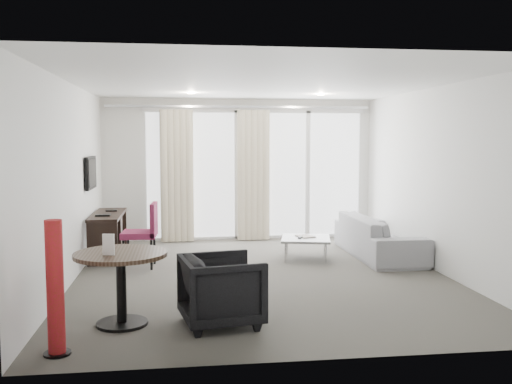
{
  "coord_description": "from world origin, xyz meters",
  "views": [
    {
      "loc": [
        -1.08,
        -7.56,
        1.87
      ],
      "look_at": [
        0.0,
        0.6,
        1.1
      ],
      "focal_mm": 40.0,
      "sensor_mm": 36.0,
      "label": 1
    }
  ],
  "objects": [
    {
      "name": "menu_card",
      "position": [
        -1.79,
        -1.96,
        0.72
      ],
      "size": [
        0.12,
        0.04,
        0.21
      ],
      "primitive_type": null,
      "rotation": [
        0.0,
        0.0,
        -0.19
      ],
      "color": "white",
      "rests_on": "round_table"
    },
    {
      "name": "red_lamp",
      "position": [
        -2.16,
        -2.58,
        0.59
      ],
      "size": [
        0.24,
        0.24,
        1.18
      ],
      "primitive_type": "cylinder",
      "rotation": [
        0.0,
        0.0,
        0.03
      ],
      "color": "maroon",
      "rests_on": "floor"
    },
    {
      "name": "tub_armchair",
      "position": [
        -0.69,
        -1.96,
        0.35
      ],
      "size": [
        0.9,
        0.88,
        0.71
      ],
      "primitive_type": "imported",
      "rotation": [
        0.0,
        0.0,
        1.74
      ],
      "color": "black",
      "rests_on": "floor"
    },
    {
      "name": "terrace_slab",
      "position": [
        0.3,
        4.5,
        -0.06
      ],
      "size": [
        5.6,
        3.0,
        0.12
      ],
      "primitive_type": "cube",
      "color": "#4D4D50",
      "rests_on": "ground"
    },
    {
      "name": "round_table",
      "position": [
        -1.69,
        -1.83,
        0.37
      ],
      "size": [
        1.02,
        1.02,
        0.74
      ],
      "primitive_type": null,
      "rotation": [
        0.0,
        0.0,
        0.11
      ],
      "color": "#37271B",
      "rests_on": "floor"
    },
    {
      "name": "wall_right",
      "position": [
        2.5,
        0.0,
        1.3
      ],
      "size": [
        0.0,
        6.0,
        2.6
      ],
      "primitive_type": "cube",
      "color": "silver",
      "rests_on": "ground"
    },
    {
      "name": "rattan_chair_b",
      "position": [
        1.43,
        5.12,
        0.41
      ],
      "size": [
        0.71,
        0.71,
        0.81
      ],
      "primitive_type": null,
      "rotation": [
        0.0,
        0.0,
        0.35
      ],
      "color": "brown",
      "rests_on": "terrace_slab"
    },
    {
      "name": "window_panel",
      "position": [
        0.3,
        2.98,
        1.2
      ],
      "size": [
        4.0,
        0.02,
        2.38
      ],
      "primitive_type": null,
      "color": "white",
      "rests_on": "ground"
    },
    {
      "name": "curtain_right",
      "position": [
        0.25,
        2.82,
        1.2
      ],
      "size": [
        0.6,
        0.2,
        2.38
      ],
      "primitive_type": null,
      "color": "beige",
      "rests_on": "ground"
    },
    {
      "name": "curtain_left",
      "position": [
        -1.15,
        2.82,
        1.2
      ],
      "size": [
        0.6,
        0.2,
        2.38
      ],
      "primitive_type": null,
      "color": "beige",
      "rests_on": "ground"
    },
    {
      "name": "ceiling",
      "position": [
        0.0,
        0.0,
        2.6
      ],
      "size": [
        5.0,
        6.0,
        0.0
      ],
      "primitive_type": "cube",
      "color": "white",
      "rests_on": "ground"
    },
    {
      "name": "magazine",
      "position": [
        0.85,
        1.13,
        0.36
      ],
      "size": [
        0.32,
        0.35,
        0.02
      ],
      "primitive_type": null,
      "rotation": [
        0.0,
        0.0,
        0.33
      ],
      "color": "gray",
      "rests_on": "coffee_table"
    },
    {
      "name": "downlight_b",
      "position": [
        1.2,
        1.6,
        2.59
      ],
      "size": [
        0.12,
        0.12,
        0.02
      ],
      "primitive_type": "cylinder",
      "color": "#FFE0B2",
      "rests_on": "ceiling"
    },
    {
      "name": "coffee_table",
      "position": [
        0.84,
        1.05,
        0.17
      ],
      "size": [
        0.89,
        0.89,
        0.33
      ],
      "primitive_type": null,
      "rotation": [
        0.0,
        0.0,
        -0.23
      ],
      "color": "gray",
      "rests_on": "floor"
    },
    {
      "name": "balustrade",
      "position": [
        0.3,
        5.95,
        0.5
      ],
      "size": [
        5.5,
        0.06,
        1.05
      ],
      "primitive_type": null,
      "color": "#B2B2B7",
      "rests_on": "terrace_slab"
    },
    {
      "name": "rattan_chair_a",
      "position": [
        1.07,
        4.72,
        0.38
      ],
      "size": [
        0.61,
        0.61,
        0.75
      ],
      "primitive_type": null,
      "rotation": [
        0.0,
        0.0,
        0.22
      ],
      "color": "brown",
      "rests_on": "terrace_slab"
    },
    {
      "name": "window_frame",
      "position": [
        0.3,
        2.97,
        1.2
      ],
      "size": [
        4.1,
        0.06,
        2.44
      ],
      "primitive_type": null,
      "color": "white",
      "rests_on": "ground"
    },
    {
      "name": "rattan_table",
      "position": [
        1.25,
        3.97,
        0.27
      ],
      "size": [
        0.61,
        0.61,
        0.53
      ],
      "primitive_type": null,
      "rotation": [
        0.0,
        0.0,
        -0.16
      ],
      "color": "brown",
      "rests_on": "terrace_slab"
    },
    {
      "name": "desk",
      "position": [
        -2.24,
        1.62,
        0.35
      ],
      "size": [
        0.46,
        1.47,
        0.69
      ],
      "primitive_type": null,
      "color": "black",
      "rests_on": "floor"
    },
    {
      "name": "sofa",
      "position": [
        2.05,
        1.11,
        0.32
      ],
      "size": [
        0.86,
        2.2,
        0.64
      ],
      "primitive_type": "imported",
      "rotation": [
        0.0,
        0.0,
        1.57
      ],
      "color": "gray",
      "rests_on": "floor"
    },
    {
      "name": "curtain_track",
      "position": [
        0.0,
        2.82,
        2.45
      ],
      "size": [
        4.8,
        0.04,
        0.04
      ],
      "primitive_type": null,
      "color": "#B2B2B7",
      "rests_on": "ceiling"
    },
    {
      "name": "wall_left",
      "position": [
        -2.5,
        0.0,
        1.3
      ],
      "size": [
        0.0,
        6.0,
        2.6
      ],
      "primitive_type": "cube",
      "color": "silver",
      "rests_on": "ground"
    },
    {
      "name": "tv",
      "position": [
        -2.46,
        1.45,
        1.35
      ],
      "size": [
        0.05,
        0.8,
        0.5
      ],
      "primitive_type": null,
      "color": "black",
      "rests_on": "wall_left"
    },
    {
      "name": "downlight_a",
      "position": [
        -0.9,
        1.6,
        2.59
      ],
      "size": [
        0.12,
        0.12,
        0.02
      ],
      "primitive_type": "cylinder",
      "color": "#FFE0B2",
      "rests_on": "ceiling"
    },
    {
      "name": "remote",
      "position": [
        0.76,
        1.04,
        0.36
      ],
      "size": [
        0.1,
        0.15,
        0.02
      ],
      "primitive_type": null,
      "rotation": [
        0.0,
        0.0,
        -0.4
      ],
      "color": "black",
      "rests_on": "coffee_table"
    },
    {
      "name": "desk_chair",
      "position": [
        -1.69,
        0.79,
        0.47
      ],
      "size": [
        0.55,
        0.52,
        0.95
      ],
      "primitive_type": null,
      "rotation": [
        0.0,
        0.0,
        -0.07
      ],
      "color": "maroon",
      "rests_on": "floor"
    },
    {
      "name": "wall_front",
      "position": [
        0.0,
        -3.0,
        1.3
      ],
      "size": [
        5.0,
        0.0,
        2.6
      ],
      "primitive_type": "cube",
      "color": "silver",
      "rests_on": "ground"
    },
    {
      "name": "floor",
      "position": [
        0.0,
        0.0,
        0.0
      ],
      "size": [
        5.0,
        6.0,
        0.0
      ],
      "primitive_type": "cube",
      "color": "#4C4941",
      "rests_on": "ground"
    }
  ]
}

